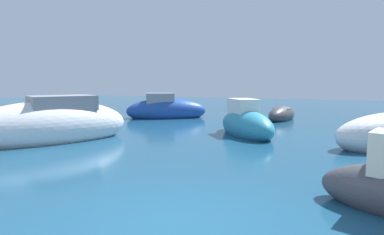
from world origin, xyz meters
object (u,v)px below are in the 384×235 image
moored_boat_6 (282,115)px  moored_boat_0 (51,125)px  moored_boat_5 (83,114)px  moored_boat_2 (166,110)px  moored_boat_1 (246,124)px

moored_boat_6 → moored_boat_0: bearing=155.9°
moored_boat_0 → moored_boat_6: 12.60m
moored_boat_5 → moored_boat_6: size_ratio=1.00×
moored_boat_2 → moored_boat_5: (-4.57, -2.28, -0.22)m
moored_boat_1 → moored_boat_5: (-10.75, 2.06, -0.18)m
moored_boat_5 → moored_boat_0: bearing=-24.3°
moored_boat_0 → moored_boat_6: (6.93, 10.51, -0.31)m
moored_boat_0 → moored_boat_5: (-4.38, 6.40, -0.33)m
moored_boat_2 → moored_boat_5: 5.11m
moored_boat_5 → moored_boat_2: bearing=57.8°
moored_boat_1 → moored_boat_2: 7.55m
moored_boat_2 → moored_boat_6: size_ratio=1.50×
moored_boat_1 → moored_boat_6: size_ratio=1.18×
moored_boat_0 → moored_boat_1: moored_boat_0 is taller
moored_boat_0 → moored_boat_1: 7.71m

